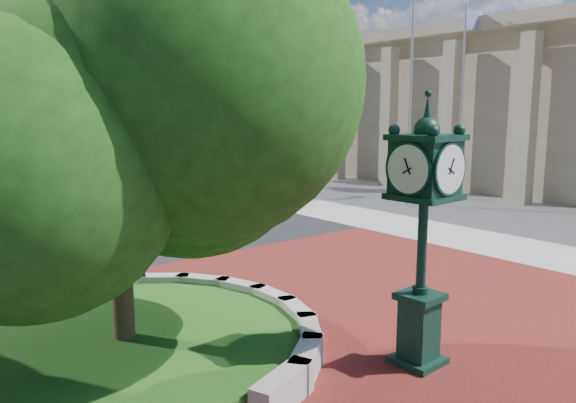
# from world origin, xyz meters

# --- Properties ---
(ground) EXTENTS (200.00, 200.00, 0.00)m
(ground) POSITION_xyz_m (0.00, 0.00, 0.00)
(ground) COLOR black
(ground) RESTS_ON ground
(plaza) EXTENTS (12.00, 12.00, 0.04)m
(plaza) POSITION_xyz_m (0.00, -1.00, 0.02)
(plaza) COLOR maroon
(plaza) RESTS_ON ground
(sidewalk) EXTENTS (20.00, 50.00, 0.04)m
(sidewalk) POSITION_xyz_m (16.00, 10.00, 0.02)
(sidewalk) COLOR #9E9B93
(sidewalk) RESTS_ON ground
(planter_wall) EXTENTS (2.96, 6.77, 0.54)m
(planter_wall) POSITION_xyz_m (-2.71, -0.00, 0.27)
(planter_wall) COLOR #9E9B93
(planter_wall) RESTS_ON ground
(grass_bed) EXTENTS (6.10, 6.10, 0.40)m
(grass_bed) POSITION_xyz_m (-5.00, 0.00, 0.20)
(grass_bed) COLOR #1C4A15
(grass_bed) RESTS_ON ground
(civic_building) EXTENTS (17.35, 44.00, 8.60)m
(civic_building) POSITION_xyz_m (23.60, 12.00, 4.33)
(civic_building) COLOR gray
(civic_building) RESTS_ON ground
(tree_planter) EXTENTS (5.20, 5.20, 6.33)m
(tree_planter) POSITION_xyz_m (-5.00, 0.00, 3.72)
(tree_planter) COLOR #38281C
(tree_planter) RESTS_ON ground
(post_clock) EXTENTS (0.98, 0.98, 4.50)m
(post_clock) POSITION_xyz_m (-1.26, -3.35, 2.47)
(post_clock) COLOR black
(post_clock) RESTS_ON ground
(parked_car) EXTENTS (3.32, 4.68, 1.48)m
(parked_car) POSITION_xyz_m (3.79, 38.24, 0.74)
(parked_car) COLOR #510B15
(parked_car) RESTS_ON ground
(flagpole_a) EXTENTS (1.67, 0.32, 10.74)m
(flagpole_a) POSITION_xyz_m (11.32, 7.16, 5.50)
(flagpole_a) COLOR silver
(flagpole_a) RESTS_ON ground
(flagpole_b) EXTENTS (1.43, 0.16, 9.14)m
(flagpole_b) POSITION_xyz_m (14.47, 6.68, 4.69)
(flagpole_b) COLOR silver
(flagpole_b) RESTS_ON ground
(street_lamp_near) EXTENTS (1.98, 0.49, 8.86)m
(street_lamp_near) POSITION_xyz_m (1.03, 24.48, 5.19)
(street_lamp_near) COLOR slate
(street_lamp_near) RESTS_ON ground
(shrub_near) EXTENTS (1.20, 1.20, 2.20)m
(shrub_near) POSITION_xyz_m (11.23, 14.61, 1.59)
(shrub_near) COLOR #38281C
(shrub_near) RESTS_ON ground
(shrub_mid) EXTENTS (1.20, 1.20, 2.20)m
(shrub_mid) POSITION_xyz_m (13.65, 16.52, 1.59)
(shrub_mid) COLOR #38281C
(shrub_mid) RESTS_ON ground
(shrub_far) EXTENTS (1.20, 1.20, 2.20)m
(shrub_far) POSITION_xyz_m (11.87, 22.59, 1.59)
(shrub_far) COLOR #38281C
(shrub_far) RESTS_ON ground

